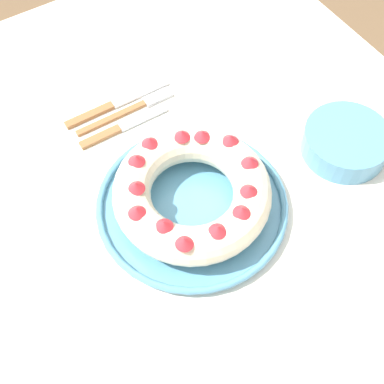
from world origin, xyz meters
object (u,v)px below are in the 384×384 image
serving_knife (111,106)px  side_bowl (346,142)px  fork (132,109)px  serving_dish (192,205)px  bundt_cake (192,192)px  cake_knife (118,129)px

serving_knife → side_bowl: 0.44m
fork → serving_knife: serving_knife is taller
serving_dish → serving_knife: (-0.27, -0.01, -0.01)m
fork → side_bowl: size_ratio=1.31×
fork → serving_knife: bearing=-127.6°
serving_knife → bundt_cake: bearing=5.8°
serving_dish → side_bowl: 0.30m
serving_knife → fork: bearing=51.0°
fork → side_bowl: 0.40m
serving_dish → bundt_cake: size_ratio=1.25×
fork → cake_knife: size_ratio=1.12×
serving_dish → serving_knife: 0.27m
bundt_cake → side_bowl: (0.04, 0.30, -0.03)m
bundt_cake → cake_knife: 0.22m
serving_dish → fork: bearing=175.4°
serving_knife → cake_knife: 0.06m
fork → bundt_cake: bearing=0.3°
side_bowl → fork: bearing=-136.1°
serving_dish → bundt_cake: 0.04m
serving_knife → serving_dish: bearing=5.8°
fork → side_bowl: side_bowl is taller
cake_knife → fork: bearing=123.3°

